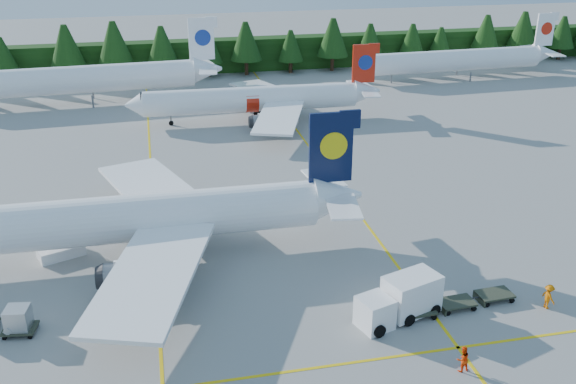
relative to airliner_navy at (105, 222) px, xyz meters
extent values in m
plane|color=gray|center=(17.91, -11.82, -3.59)|extent=(320.00, 320.00, 0.00)
cube|color=yellow|center=(3.91, 8.18, -3.59)|extent=(0.25, 120.00, 0.01)
cube|color=yellow|center=(23.91, 8.18, -3.59)|extent=(0.25, 120.00, 0.01)
cube|color=yellow|center=(17.91, -17.82, -3.59)|extent=(80.00, 0.25, 0.01)
cube|color=black|center=(17.91, 70.18, -0.59)|extent=(220.00, 4.00, 6.00)
cylinder|color=white|center=(0.67, -0.01, 0.08)|extent=(34.75, 4.37, 4.09)
cube|color=#071133|center=(19.56, -0.16, 5.19)|extent=(3.88, 0.39, 6.33)
cube|color=white|center=(3.81, 8.65, -0.53)|extent=(10.46, 16.45, 1.16)
cylinder|color=slate|center=(1.74, 5.91, -1.96)|extent=(3.49, 2.17, 2.14)
cube|color=white|center=(3.67, -8.71, -0.53)|extent=(10.66, 16.47, 1.16)
cylinder|color=slate|center=(1.65, -5.94, -1.96)|extent=(3.49, 2.17, 2.14)
cylinder|color=white|center=(18.55, 37.34, -0.40)|extent=(30.27, 4.37, 3.55)
cone|color=white|center=(2.22, 37.78, -0.40)|extent=(2.58, 3.62, 3.55)
cube|color=red|center=(34.97, 36.89, 4.04)|extent=(3.38, 0.40, 5.51)
cube|color=white|center=(21.41, 44.81, -0.93)|extent=(8.88, 14.28, 1.01)
cylinder|color=slate|center=(19.57, 42.46, -2.17)|extent=(3.07, 1.95, 1.86)
cube|color=white|center=(21.01, 29.72, -0.93)|extent=(9.48, 14.33, 1.01)
cylinder|color=slate|center=(19.30, 32.17, -2.17)|extent=(3.07, 1.95, 1.86)
cylinder|color=slate|center=(7.08, 37.65, -2.84)|extent=(0.21, 0.21, 1.51)
cylinder|color=white|center=(-6.50, 52.02, 0.24)|extent=(36.39, 6.29, 4.26)
cube|color=white|center=(13.18, 53.13, 5.57)|extent=(4.06, 0.60, 6.60)
cylinder|color=white|center=(58.37, 54.85, -0.20)|extent=(32.15, 5.05, 3.77)
cone|color=white|center=(41.06, 54.16, -0.20)|extent=(2.79, 3.87, 3.77)
cube|color=white|center=(75.78, 55.55, 4.51)|extent=(3.59, 0.47, 5.84)
cylinder|color=slate|center=(46.21, 54.36, -2.84)|extent=(0.23, 0.23, 1.51)
cube|color=white|center=(-4.07, 1.39, -3.10)|extent=(4.24, 3.23, 0.99)
cube|color=slate|center=(-4.74, 3.06, -1.52)|extent=(2.66, 3.86, 2.67)
cube|color=slate|center=(-5.40, 4.73, -0.31)|extent=(1.90, 1.60, 0.11)
cube|color=silver|center=(19.08, -14.24, -2.42)|extent=(2.82, 2.82, 2.34)
cube|color=black|center=(19.08, -14.24, -1.86)|extent=(2.47, 2.61, 1.00)
cube|color=silver|center=(22.25, -13.18, -1.92)|extent=(4.59, 3.60, 2.90)
cube|color=#343A2A|center=(22.54, -13.70, -3.08)|extent=(2.81, 1.85, 0.16)
cube|color=#343A2A|center=(25.92, -13.28, -3.08)|extent=(2.81, 1.85, 0.16)
cube|color=#343A2A|center=(29.30, -12.86, -3.08)|extent=(2.81, 1.85, 0.16)
cube|color=#343A2A|center=(-5.74, -9.70, -3.18)|extent=(2.50, 2.07, 0.14)
cube|color=#B9BCBE|center=(-5.74, -9.70, -2.30)|extent=(1.81, 1.76, 1.60)
imported|color=#F63805|center=(23.03, -20.08, -2.67)|extent=(0.99, 0.82, 1.84)
imported|color=orange|center=(32.64, -14.72, -2.60)|extent=(0.65, 0.88, 1.98)
camera|label=1|loc=(4.83, -50.65, 23.73)|focal=40.00mm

